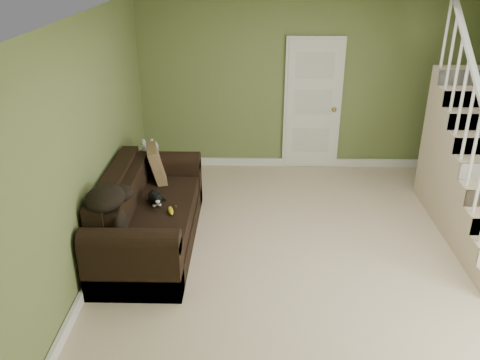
{
  "coord_description": "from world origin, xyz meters",
  "views": [
    {
      "loc": [
        -0.82,
        -4.74,
        3.18
      ],
      "look_at": [
        -0.94,
        0.37,
        0.82
      ],
      "focal_mm": 38.0,
      "sensor_mm": 36.0,
      "label": 1
    }
  ],
  "objects_px": {
    "side_table": "(153,178)",
    "cat": "(155,198)",
    "banana": "(171,211)",
    "sofa": "(147,218)"
  },
  "relations": [
    {
      "from": "sofa",
      "to": "banana",
      "type": "relative_size",
      "value": 11.63
    },
    {
      "from": "sofa",
      "to": "side_table",
      "type": "distance_m",
      "value": 1.17
    },
    {
      "from": "cat",
      "to": "banana",
      "type": "bearing_deg",
      "value": -63.21
    },
    {
      "from": "side_table",
      "to": "cat",
      "type": "height_order",
      "value": "side_table"
    },
    {
      "from": "side_table",
      "to": "cat",
      "type": "bearing_deg",
      "value": -77.92
    },
    {
      "from": "side_table",
      "to": "cat",
      "type": "distance_m",
      "value": 1.14
    },
    {
      "from": "sofa",
      "to": "cat",
      "type": "bearing_deg",
      "value": 36.06
    },
    {
      "from": "banana",
      "to": "cat",
      "type": "bearing_deg",
      "value": 119.75
    },
    {
      "from": "cat",
      "to": "banana",
      "type": "distance_m",
      "value": 0.3
    },
    {
      "from": "cat",
      "to": "sofa",
      "type": "bearing_deg",
      "value": -161.71
    }
  ]
}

